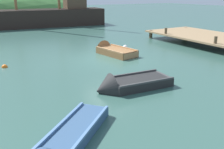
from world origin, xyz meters
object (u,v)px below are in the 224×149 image
Objects in this scene: sailing_ship at (43,20)px; buoy_white at (125,47)px; rowboat_far at (111,51)px; rowboat_portside at (66,144)px; buoy_orange at (5,67)px; rowboat_near_dock at (127,86)px.

sailing_ship is 14.39m from buoy_white.
rowboat_portside is at bearing 133.93° from rowboat_far.
rowboat_far is 6.27m from buoy_orange.
rowboat_far is (6.02, 8.11, 0.05)m from rowboat_portside.
rowboat_far reaches higher than rowboat_near_dock.
buoy_orange is (-3.77, 5.67, -0.12)m from rowboat_near_dock.
buoy_white is at bearing 102.98° from sailing_ship.
rowboat_near_dock is 7.87m from buoy_white.
rowboat_near_dock is 0.97× the size of rowboat_far.
rowboat_far is at bearing -0.89° from buoy_orange.
rowboat_near_dock is 10.71× the size of buoy_orange.
buoy_orange is at bearing -129.66° from rowboat_portside.
sailing_ship reaches higher than buoy_white.
buoy_white is at bearing 6.64° from buoy_orange.
rowboat_near_dock is 9.05× the size of buoy_white.
sailing_ship is 5.01× the size of rowboat_far.
buoy_white is (1.77, 1.03, -0.13)m from rowboat_far.
rowboat_far is 11.05× the size of buoy_orange.
rowboat_near_dock is at bearing 174.35° from rowboat_portside.
rowboat_far is at bearing -167.99° from rowboat_portside.
sailing_ship is at bearing 96.79° from buoy_white.
rowboat_portside is (-6.09, -23.42, -0.65)m from sailing_ship.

